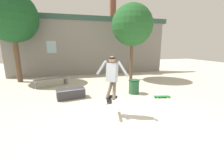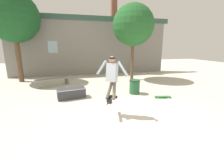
{
  "view_description": "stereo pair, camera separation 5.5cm",
  "coord_description": "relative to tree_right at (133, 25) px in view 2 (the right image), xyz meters",
  "views": [
    {
      "loc": [
        -1.7,
        -4.02,
        2.41
      ],
      "look_at": [
        -0.42,
        0.68,
        1.3
      ],
      "focal_mm": 24.0,
      "sensor_mm": 36.0,
      "label": 1
    },
    {
      "loc": [
        -1.65,
        -4.04,
        2.41
      ],
      "look_at": [
        -0.42,
        0.68,
        1.3
      ],
      "focal_mm": 24.0,
      "sensor_mm": 36.0,
      "label": 2
    }
  ],
  "objects": [
    {
      "name": "tree_right",
      "position": [
        0.0,
        0.0,
        0.0
      ],
      "size": [
        2.81,
        2.81,
        5.19
      ],
      "color": "brown",
      "rests_on": "ground_plane"
    },
    {
      "name": "skater",
      "position": [
        -2.88,
        -5.32,
        -2.28
      ],
      "size": [
        0.95,
        0.81,
        1.44
      ],
      "rotation": [
        0.0,
        0.0,
        0.88
      ],
      "color": "#9EA8B2"
    },
    {
      "name": "building_backdrop",
      "position": [
        -2.44,
        2.85,
        -1.3
      ],
      "size": [
        13.69,
        0.52,
        6.14
      ],
      "color": "gray",
      "rests_on": "ground_plane"
    },
    {
      "name": "skateboard_flipping",
      "position": [
        -2.97,
        -5.31,
        -3.22
      ],
      "size": [
        0.37,
        0.78,
        0.46
      ],
      "rotation": [
        0.0,
        0.0,
        1.12
      ],
      "color": "black"
    },
    {
      "name": "skate_ledge",
      "position": [
        -4.26,
        -3.06,
        -3.54
      ],
      "size": [
        1.34,
        0.76,
        0.47
      ],
      "rotation": [
        0.0,
        0.0,
        0.17
      ],
      "color": "#38383D",
      "rests_on": "ground_plane"
    },
    {
      "name": "trash_bin",
      "position": [
        -1.12,
        -3.16,
        -3.39
      ],
      "size": [
        0.56,
        0.56,
        0.72
      ],
      "color": "#235633",
      "rests_on": "ground_plane"
    },
    {
      "name": "tree_left",
      "position": [
        -7.61,
        1.28,
        0.39
      ],
      "size": [
        3.19,
        3.19,
        5.79
      ],
      "color": "brown",
      "rests_on": "ground_plane"
    },
    {
      "name": "park_bench",
      "position": [
        -5.37,
        -0.53,
        -3.42
      ],
      "size": [
        1.98,
        1.16,
        0.47
      ],
      "rotation": [
        0.0,
        0.0,
        0.41
      ],
      "color": "gray",
      "rests_on": "ground_plane"
    },
    {
      "name": "skateboard_resting",
      "position": [
        -0.09,
        -4.12,
        -3.7
      ],
      "size": [
        0.79,
        0.35,
        0.08
      ],
      "rotation": [
        0.0,
        0.0,
        2.92
      ],
      "color": "#237F38",
      "rests_on": "ground_plane"
    },
    {
      "name": "ground_plane",
      "position": [
        -2.45,
        -6.0,
        -3.77
      ],
      "size": [
        40.0,
        40.0,
        0.0
      ],
      "primitive_type": "plane",
      "color": "beige"
    }
  ]
}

